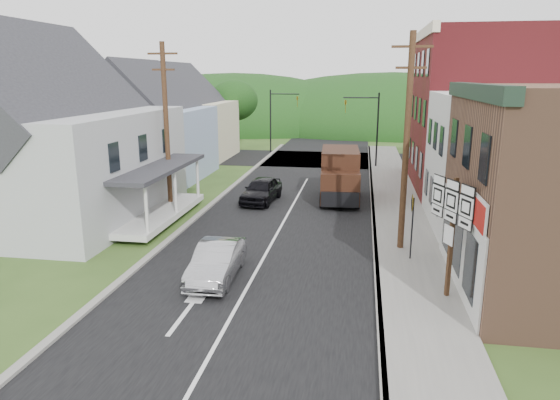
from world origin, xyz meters
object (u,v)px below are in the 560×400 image
at_px(route_sign_cluster, 451,221).
at_px(warning_sign, 412,218).
at_px(silver_sedan, 217,262).
at_px(delivery_van, 340,175).
at_px(dark_sedan, 261,190).

height_order(route_sign_cluster, warning_sign, route_sign_cluster).
xyz_separation_m(silver_sedan, delivery_van, (3.86, 12.82, 0.86)).
distance_m(silver_sedan, warning_sign, 7.82).
height_order(silver_sedan, route_sign_cluster, route_sign_cluster).
relative_size(silver_sedan, dark_sedan, 0.96).
relative_size(silver_sedan, delivery_van, 0.74).
xyz_separation_m(dark_sedan, warning_sign, (7.82, -8.65, 1.13)).
height_order(dark_sedan, route_sign_cluster, route_sign_cluster).
height_order(silver_sedan, dark_sedan, dark_sedan).
bearing_deg(dark_sedan, delivery_van, 20.91).
distance_m(route_sign_cluster, warning_sign, 3.62).
relative_size(route_sign_cluster, warning_sign, 1.50).
bearing_deg(route_sign_cluster, warning_sign, 81.48).
height_order(silver_sedan, delivery_van, delivery_van).
bearing_deg(delivery_van, dark_sedan, -168.00).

